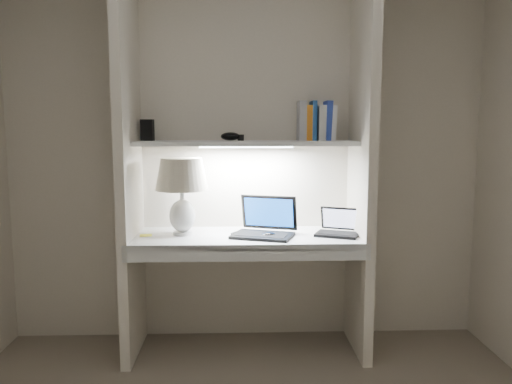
{
  "coord_description": "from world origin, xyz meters",
  "views": [
    {
      "loc": [
        -0.05,
        -1.89,
        1.44
      ],
      "look_at": [
        0.05,
        1.05,
        1.07
      ],
      "focal_mm": 35.0,
      "sensor_mm": 36.0,
      "label": 1
    }
  ],
  "objects_px": {
    "speaker": "(263,218)",
    "book_row": "(316,122)",
    "table_lamp": "(182,183)",
    "laptop_netbook": "(339,229)",
    "laptop_main": "(265,227)"
  },
  "relations": [
    {
      "from": "speaker",
      "to": "book_row",
      "type": "xyz_separation_m",
      "value": [
        0.35,
        -0.04,
        0.65
      ]
    },
    {
      "from": "speaker",
      "to": "book_row",
      "type": "relative_size",
      "value": 0.5
    },
    {
      "from": "table_lamp",
      "to": "laptop_netbook",
      "type": "xyz_separation_m",
      "value": [
        1.0,
        -0.03,
        -0.29
      ]
    },
    {
      "from": "table_lamp",
      "to": "speaker",
      "type": "relative_size",
      "value": 3.75
    },
    {
      "from": "table_lamp",
      "to": "speaker",
      "type": "bearing_deg",
      "value": 21.2
    },
    {
      "from": "laptop_netbook",
      "to": "book_row",
      "type": "xyz_separation_m",
      "value": [
        -0.12,
        0.2,
        0.68
      ]
    },
    {
      "from": "speaker",
      "to": "laptop_netbook",
      "type": "bearing_deg",
      "value": -8.68
    },
    {
      "from": "speaker",
      "to": "book_row",
      "type": "distance_m",
      "value": 0.74
    },
    {
      "from": "table_lamp",
      "to": "laptop_netbook",
      "type": "distance_m",
      "value": 1.04
    },
    {
      "from": "table_lamp",
      "to": "laptop_main",
      "type": "xyz_separation_m",
      "value": [
        0.53,
        -0.03,
        -0.27
      ]
    },
    {
      "from": "laptop_main",
      "to": "book_row",
      "type": "xyz_separation_m",
      "value": [
        0.35,
        0.2,
        0.66
      ]
    },
    {
      "from": "table_lamp",
      "to": "book_row",
      "type": "xyz_separation_m",
      "value": [
        0.87,
        0.17,
        0.39
      ]
    },
    {
      "from": "laptop_netbook",
      "to": "book_row",
      "type": "height_order",
      "value": "book_row"
    },
    {
      "from": "laptop_netbook",
      "to": "book_row",
      "type": "bearing_deg",
      "value": 144.58
    },
    {
      "from": "speaker",
      "to": "laptop_main",
      "type": "bearing_deg",
      "value": -71.51
    }
  ]
}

